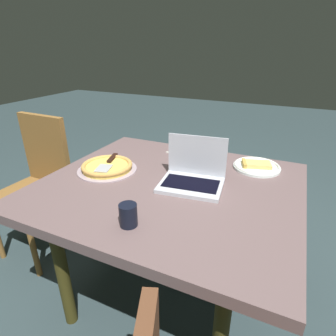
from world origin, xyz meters
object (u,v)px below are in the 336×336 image
dining_table (169,196)px  pizza_tray (107,167)px  drink_cup (128,215)px  pizza_plate (256,166)px  table_knife (186,155)px  chair_near (38,179)px  laptop (193,175)px

dining_table → pizza_tray: size_ratio=3.87×
pizza_tray → drink_cup: bearing=-44.9°
pizza_plate → drink_cup: drink_cup is taller
table_knife → chair_near: 0.98m
dining_table → drink_cup: 0.39m
pizza_plate → drink_cup: size_ratio=2.84×
pizza_tray → drink_cup: 0.52m
dining_table → pizza_tray: 0.38m
pizza_tray → dining_table: bearing=0.5°
dining_table → drink_cup: (0.01, -0.37, 0.12)m
dining_table → pizza_tray: (-0.36, -0.00, 0.09)m
laptop → pizza_plate: (0.25, 0.31, -0.03)m
pizza_plate → chair_near: chair_near is taller
drink_cup → chair_near: (-0.96, 0.40, -0.24)m
pizza_tray → table_knife: 0.48m
dining_table → laptop: (0.10, 0.04, 0.12)m
chair_near → table_knife: bearing=21.2°
dining_table → pizza_tray: bearing=-179.5°
dining_table → table_knife: size_ratio=5.69×
drink_cup → chair_near: 1.07m
table_knife → drink_cup: size_ratio=2.44×
pizza_plate → pizza_tray: pizza_tray is taller
laptop → table_knife: size_ratio=1.49×
chair_near → pizza_tray: bearing=-3.0°
dining_table → drink_cup: bearing=-89.2°
pizza_plate → table_knife: 0.42m
table_knife → dining_table: bearing=-80.6°
pizza_tray → table_knife: pizza_tray is taller
dining_table → laptop: size_ratio=3.82×
laptop → drink_cup: 0.43m
dining_table → drink_cup: drink_cup is taller
pizza_plate → table_knife: pizza_plate is taller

